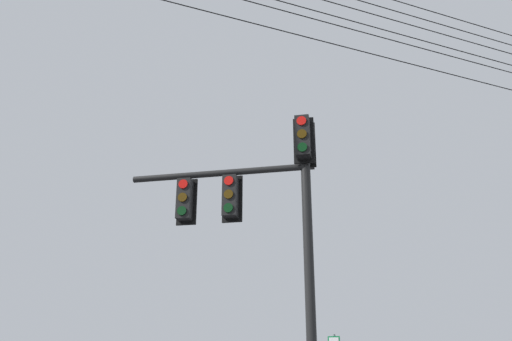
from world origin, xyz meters
The scene contains 1 object.
signal_mast_assembly centered at (1.21, 1.43, 5.13)m, with size 2.75×3.56×7.19m.
Camera 1 is at (-8.58, 6.05, 1.90)m, focal length 38.30 mm.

